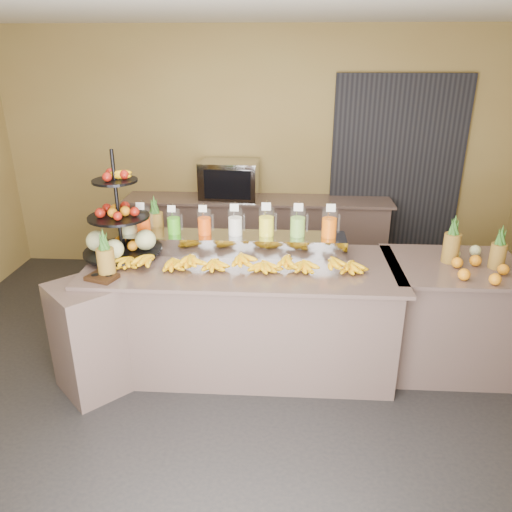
# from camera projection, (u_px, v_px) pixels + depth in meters

# --- Properties ---
(ground) EXTENTS (6.00, 6.00, 0.00)m
(ground) POSITION_uv_depth(u_px,v_px,m) (241.00, 383.00, 4.07)
(ground) COLOR black
(ground) RESTS_ON ground
(room_envelope) EXTENTS (6.04, 5.02, 2.82)m
(room_envelope) POSITION_uv_depth(u_px,v_px,m) (270.00, 135.00, 4.07)
(room_envelope) COLOR olive
(room_envelope) RESTS_ON ground
(buffet_counter) EXTENTS (2.75, 1.25, 0.93)m
(buffet_counter) POSITION_uv_depth(u_px,v_px,m) (230.00, 317.00, 4.14)
(buffet_counter) COLOR gray
(buffet_counter) RESTS_ON ground
(right_counter) EXTENTS (1.08, 0.88, 0.93)m
(right_counter) POSITION_uv_depth(u_px,v_px,m) (447.00, 315.00, 4.17)
(right_counter) COLOR gray
(right_counter) RESTS_ON ground
(back_ledge) EXTENTS (3.10, 0.55, 0.93)m
(back_ledge) POSITION_uv_depth(u_px,v_px,m) (257.00, 236.00, 5.97)
(back_ledge) COLOR gray
(back_ledge) RESTS_ON ground
(pitcher_tray) EXTENTS (1.85, 0.30, 0.15)m
(pitcher_tray) POSITION_uv_depth(u_px,v_px,m) (236.00, 243.00, 4.23)
(pitcher_tray) COLOR gray
(pitcher_tray) RESTS_ON buffet_counter
(juice_pitcher_orange_a) EXTENTS (0.12, 0.13, 0.29)m
(juice_pitcher_orange_a) POSITION_uv_depth(u_px,v_px,m) (143.00, 222.00, 4.21)
(juice_pitcher_orange_a) COLOR silver
(juice_pitcher_orange_a) RESTS_ON pitcher_tray
(juice_pitcher_green) EXTENTS (0.11, 0.12, 0.27)m
(juice_pitcher_green) POSITION_uv_depth(u_px,v_px,m) (174.00, 223.00, 4.19)
(juice_pitcher_green) COLOR silver
(juice_pitcher_green) RESTS_ON pitcher_tray
(juice_pitcher_orange_b) EXTENTS (0.12, 0.12, 0.28)m
(juice_pitcher_orange_b) POSITION_uv_depth(u_px,v_px,m) (204.00, 224.00, 4.18)
(juice_pitcher_orange_b) COLOR silver
(juice_pitcher_orange_b) RESTS_ON pitcher_tray
(juice_pitcher_milk) EXTENTS (0.12, 0.13, 0.30)m
(juice_pitcher_milk) POSITION_uv_depth(u_px,v_px,m) (235.00, 224.00, 4.16)
(juice_pitcher_milk) COLOR silver
(juice_pitcher_milk) RESTS_ON pitcher_tray
(juice_pitcher_lemon) EXTENTS (0.13, 0.13, 0.31)m
(juice_pitcher_lemon) POSITION_uv_depth(u_px,v_px,m) (266.00, 223.00, 4.15)
(juice_pitcher_lemon) COLOR silver
(juice_pitcher_lemon) RESTS_ON pitcher_tray
(juice_pitcher_lime) EXTENTS (0.13, 0.13, 0.31)m
(juice_pitcher_lime) POSITION_uv_depth(u_px,v_px,m) (298.00, 224.00, 4.13)
(juice_pitcher_lime) COLOR silver
(juice_pitcher_lime) RESTS_ON pitcher_tray
(juice_pitcher_orange_c) EXTENTS (0.13, 0.13, 0.31)m
(juice_pitcher_orange_c) POSITION_uv_depth(u_px,v_px,m) (329.00, 225.00, 4.12)
(juice_pitcher_orange_c) COLOR silver
(juice_pitcher_orange_c) RESTS_ON pitcher_tray
(banana_heap) EXTENTS (2.00, 0.18, 0.17)m
(banana_heap) POSITION_uv_depth(u_px,v_px,m) (238.00, 260.00, 3.89)
(banana_heap) COLOR #E7AC0B
(banana_heap) RESTS_ON buffet_counter
(fruit_stand) EXTENTS (0.78, 0.78, 0.89)m
(fruit_stand) POSITION_uv_depth(u_px,v_px,m) (125.00, 231.00, 4.06)
(fruit_stand) COLOR black
(fruit_stand) RESTS_ON buffet_counter
(condiment_caddy) EXTENTS (0.25, 0.22, 0.03)m
(condiment_caddy) POSITION_uv_depth(u_px,v_px,m) (102.00, 277.00, 3.73)
(condiment_caddy) COLOR black
(condiment_caddy) RESTS_ON buffet_counter
(pineapple_left_a) EXTENTS (0.13, 0.13, 0.38)m
(pineapple_left_a) POSITION_uv_depth(u_px,v_px,m) (106.00, 259.00, 3.73)
(pineapple_left_a) COLOR brown
(pineapple_left_a) RESTS_ON buffet_counter
(pineapple_left_b) EXTENTS (0.14, 0.14, 0.42)m
(pineapple_left_b) POSITION_uv_depth(u_px,v_px,m) (156.00, 224.00, 4.44)
(pineapple_left_b) COLOR brown
(pineapple_left_b) RESTS_ON buffet_counter
(right_fruit_pile) EXTENTS (0.45, 0.43, 0.24)m
(right_fruit_pile) POSITION_uv_depth(u_px,v_px,m) (475.00, 261.00, 3.87)
(right_fruit_pile) COLOR brown
(right_fruit_pile) RESTS_ON right_counter
(oven_warmer) EXTENTS (0.68, 0.50, 0.44)m
(oven_warmer) POSITION_uv_depth(u_px,v_px,m) (230.00, 180.00, 5.73)
(oven_warmer) COLOR gray
(oven_warmer) RESTS_ON back_ledge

